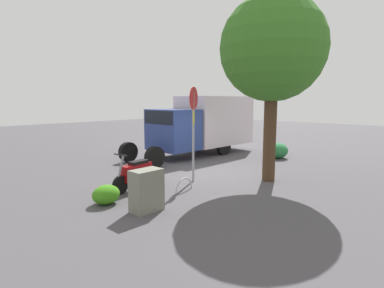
{
  "coord_description": "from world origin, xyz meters",
  "views": [
    {
      "loc": [
        9.28,
        7.6,
        2.76
      ],
      "look_at": [
        0.04,
        -0.8,
        1.02
      ],
      "focal_mm": 29.3,
      "sensor_mm": 36.0,
      "label": 1
    }
  ],
  "objects": [
    {
      "name": "bike_rack_hoop",
      "position": [
        2.55,
        1.14,
        0.0
      ],
      "size": [
        0.85,
        0.16,
        0.85
      ],
      "primitive_type": "torus",
      "rotation": [
        1.57,
        0.0,
        0.12
      ],
      "color": "#B7B7BC",
      "rests_on": "ground"
    },
    {
      "name": "box_truck_near",
      "position": [
        -3.01,
        -2.81,
        1.63
      ],
      "size": [
        7.41,
        2.46,
        2.97
      ],
      "rotation": [
        0.0,
        0.0,
        -0.04
      ],
      "color": "black",
      "rests_on": "ground"
    },
    {
      "name": "shrub_near_sign",
      "position": [
        -4.49,
        0.69,
        0.37
      ],
      "size": [
        1.07,
        0.88,
        0.73
      ],
      "primitive_type": "ellipsoid",
      "color": "#28743F",
      "rests_on": "ground"
    },
    {
      "name": "utility_cabinet",
      "position": [
        4.44,
        1.66,
        0.53
      ],
      "size": [
        0.8,
        0.48,
        1.06
      ],
      "primitive_type": "cube",
      "rotation": [
        0.0,
        0.0,
        -0.01
      ],
      "color": "slate",
      "rests_on": "ground"
    },
    {
      "name": "shrub_mid_verge",
      "position": [
        4.83,
        0.44,
        0.26
      ],
      "size": [
        0.76,
        0.62,
        0.52
      ],
      "primitive_type": "ellipsoid",
      "color": "#3D8619",
      "rests_on": "ground"
    },
    {
      "name": "street_tree",
      "position": [
        -0.34,
        2.43,
        4.42
      ],
      "size": [
        3.5,
        3.5,
        6.21
      ],
      "color": "#47301E",
      "rests_on": "ground"
    },
    {
      "name": "stop_sign",
      "position": [
        1.47,
        0.57,
        2.14
      ],
      "size": [
        0.71,
        0.33,
        3.21
      ],
      "color": "#9E9EA3",
      "rests_on": "ground"
    },
    {
      "name": "ground_plane",
      "position": [
        0.0,
        0.0,
        0.0
      ],
      "size": [
        60.0,
        60.0,
        0.0
      ],
      "primitive_type": "plane",
      "color": "#4B484C"
    },
    {
      "name": "motorcycle",
      "position": [
        3.4,
        -0.1,
        0.52
      ],
      "size": [
        1.81,
        0.59,
        1.2
      ],
      "rotation": [
        0.0,
        0.0,
        0.13
      ],
      "color": "black",
      "rests_on": "ground"
    }
  ]
}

